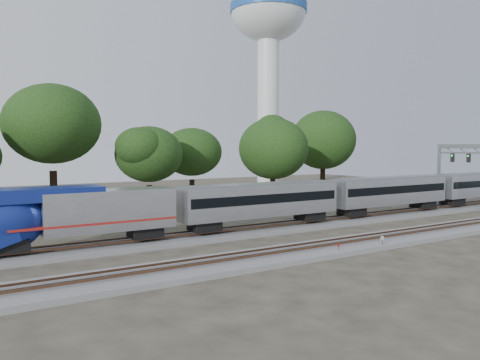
% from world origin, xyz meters
% --- Properties ---
extents(ground, '(160.00, 160.00, 0.00)m').
position_xyz_m(ground, '(0.00, 0.00, 0.00)').
color(ground, '#383328').
rests_on(ground, ground).
extents(track_far, '(160.00, 5.00, 0.73)m').
position_xyz_m(track_far, '(0.00, 6.00, 0.21)').
color(track_far, slate).
rests_on(track_far, ground).
extents(track_near, '(160.00, 5.00, 0.73)m').
position_xyz_m(track_near, '(0.00, -4.00, 0.21)').
color(track_near, slate).
rests_on(track_near, ground).
extents(train, '(110.31, 3.15, 4.64)m').
position_xyz_m(train, '(33.49, 6.00, 3.23)').
color(train, silver).
rests_on(train, ground).
extents(switch_stand_red, '(0.29, 0.09, 0.93)m').
position_xyz_m(switch_stand_red, '(4.43, -5.52, 0.59)').
color(switch_stand_red, '#512D19').
rests_on(switch_stand_red, ground).
extents(switch_stand_white, '(0.36, 0.07, 1.13)m').
position_xyz_m(switch_stand_white, '(8.83, -6.08, 0.72)').
color(switch_stand_white, '#512D19').
rests_on(switch_stand_white, ground).
extents(switch_lever, '(0.54, 0.38, 0.30)m').
position_xyz_m(switch_lever, '(6.62, -5.36, 0.15)').
color(switch_lever, '#512D19').
rests_on(switch_lever, ground).
extents(water_tower, '(15.48, 15.48, 42.84)m').
position_xyz_m(water_tower, '(34.34, 46.31, 31.74)').
color(water_tower, silver).
rests_on(water_tower, ground).
extents(signal_gantry, '(0.62, 7.32, 8.90)m').
position_xyz_m(signal_gantry, '(38.30, 6.00, 6.49)').
color(signal_gantry, gray).
rests_on(signal_gantry, ground).
extents(tree_3, '(11.16, 11.16, 15.73)m').
position_xyz_m(tree_3, '(-11.86, 21.58, 10.97)').
color(tree_3, black).
rests_on(tree_3, ground).
extents(tree_4, '(7.81, 7.81, 11.01)m').
position_xyz_m(tree_4, '(-2.00, 18.61, 7.66)').
color(tree_4, black).
rests_on(tree_4, ground).
extents(tree_5, '(7.98, 7.98, 11.25)m').
position_xyz_m(tree_5, '(5.67, 23.17, 7.83)').
color(tree_5, black).
rests_on(tree_5, ground).
extents(tree_6, '(8.44, 8.44, 11.90)m').
position_xyz_m(tree_6, '(17.19, 20.95, 8.29)').
color(tree_6, black).
rests_on(tree_6, ground).
extents(tree_7, '(9.88, 9.88, 13.93)m').
position_xyz_m(tree_7, '(32.55, 27.65, 9.71)').
color(tree_7, black).
rests_on(tree_7, ground).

